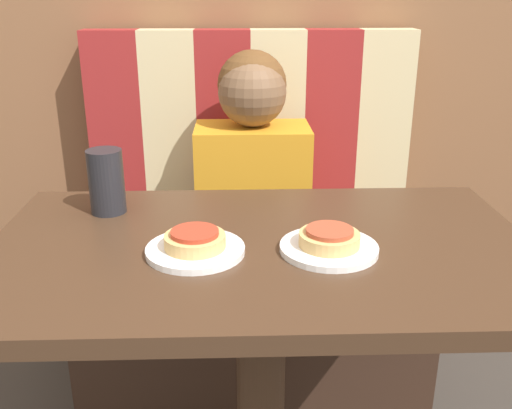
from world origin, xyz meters
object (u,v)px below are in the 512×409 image
(pizza_right, at_px, (329,238))
(drinking_cup, at_px, (106,182))
(plate_left, at_px, (195,250))
(plate_right, at_px, (329,248))
(person, at_px, (252,157))
(pizza_left, at_px, (195,240))

(pizza_right, distance_m, drinking_cup, 0.49)
(plate_left, height_order, plate_right, same)
(person, relative_size, plate_left, 3.37)
(plate_right, xyz_separation_m, drinking_cup, (-0.44, 0.21, 0.06))
(pizza_left, height_order, drinking_cup, drinking_cup)
(plate_right, distance_m, drinking_cup, 0.49)
(pizza_right, bearing_deg, pizza_left, 180.00)
(pizza_left, distance_m, drinking_cup, 0.29)
(plate_left, xyz_separation_m, drinking_cup, (-0.20, 0.21, 0.06))
(person, xyz_separation_m, pizza_right, (0.12, -0.65, 0.03))
(pizza_right, bearing_deg, drinking_cup, 154.32)
(plate_left, height_order, pizza_left, pizza_left)
(plate_right, relative_size, drinking_cup, 1.31)
(person, xyz_separation_m, pizza_left, (-0.12, -0.65, 0.03))
(person, height_order, drinking_cup, person)
(plate_right, bearing_deg, person, 100.56)
(person, relative_size, drinking_cup, 4.43)
(drinking_cup, bearing_deg, pizza_right, -25.68)
(plate_left, distance_m, plate_right, 0.24)
(person, xyz_separation_m, plate_left, (-0.12, -0.65, 0.01))
(plate_right, height_order, drinking_cup, drinking_cup)
(plate_left, relative_size, plate_right, 1.00)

